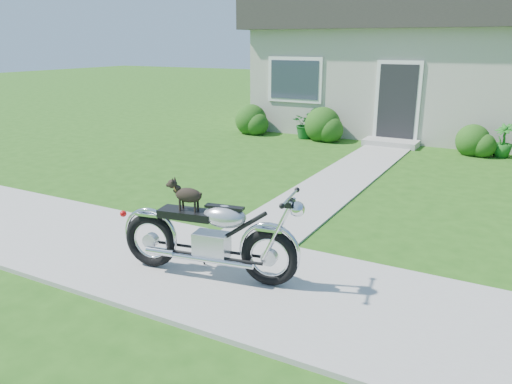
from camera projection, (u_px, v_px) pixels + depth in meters
ground at (328, 301)px, 5.36m from camera, size 80.00×80.00×0.00m
sidewalk at (328, 299)px, 5.35m from camera, size 24.00×2.20×0.04m
walkway at (346, 176)px, 10.24m from camera, size 1.20×8.00×0.03m
house at (475, 59)px, 14.81m from camera, size 12.60×7.03×4.50m
shrub_row at (426, 135)px, 12.66m from camera, size 11.13×1.01×1.01m
potted_plant_left at (304, 123)px, 14.24m from camera, size 0.87×0.93×0.86m
potted_plant_right at (503, 141)px, 11.89m from camera, size 0.63×0.63×0.81m
motorcycle_with_dog at (211, 236)px, 5.70m from camera, size 2.21×0.70×1.13m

